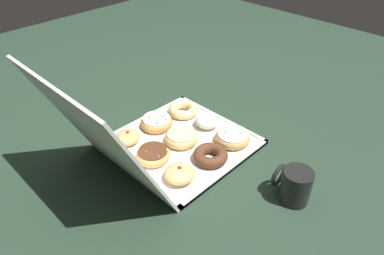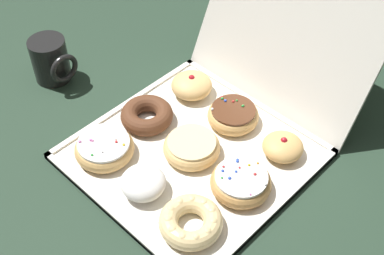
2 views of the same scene
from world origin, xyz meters
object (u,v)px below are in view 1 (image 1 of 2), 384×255
(glazed_ring_donut_4, at_px, (183,138))
(cruller_donut_2, at_px, (183,109))
(sprinkle_donut_5, at_px, (157,122))
(powdered_filled_donut_1, at_px, (206,120))
(sprinkle_donut_7, at_px, (154,155))
(coffee_mug, at_px, (295,185))
(jelly_filled_donut_6, at_px, (180,174))
(sprinkle_donut_0, at_px, (233,137))
(jelly_filled_donut_8, at_px, (128,137))
(chocolate_cake_ring_donut_3, at_px, (210,155))
(donut_box, at_px, (182,143))

(glazed_ring_donut_4, bearing_deg, cruller_donut_2, -44.83)
(glazed_ring_donut_4, distance_m, sprinkle_donut_5, 0.13)
(powdered_filled_donut_1, bearing_deg, cruller_donut_2, 1.25)
(sprinkle_donut_5, relative_size, sprinkle_donut_7, 1.06)
(glazed_ring_donut_4, height_order, coffee_mug, coffee_mug)
(cruller_donut_2, relative_size, sprinkle_donut_5, 0.99)
(powdered_filled_donut_1, relative_size, jelly_filled_donut_6, 0.93)
(jelly_filled_donut_6, bearing_deg, sprinkle_donut_0, -89.25)
(glazed_ring_donut_4, relative_size, sprinkle_donut_7, 1.05)
(powdered_filled_donut_1, xyz_separation_m, jelly_filled_donut_8, (0.13, 0.26, -0.00))
(powdered_filled_donut_1, xyz_separation_m, coffee_mug, (-0.41, 0.08, 0.02))
(sprinkle_donut_5, xyz_separation_m, sprinkle_donut_7, (-0.13, 0.13, -0.00))
(sprinkle_donut_5, xyz_separation_m, jelly_filled_donut_8, (0.00, 0.13, -0.00))
(chocolate_cake_ring_donut_3, bearing_deg, donut_box, -0.19)
(glazed_ring_donut_4, height_order, sprinkle_donut_7, sprinkle_donut_7)
(cruller_donut_2, relative_size, jelly_filled_donut_6, 1.25)
(cruller_donut_2, bearing_deg, jelly_filled_donut_6, 133.80)
(sprinkle_donut_0, relative_size, cruller_donut_2, 1.04)
(sprinkle_donut_7, bearing_deg, donut_box, -88.01)
(chocolate_cake_ring_donut_3, xyz_separation_m, jelly_filled_donut_6, (0.01, 0.13, 0.01))
(coffee_mug, bearing_deg, glazed_ring_donut_4, 6.35)
(sprinkle_donut_0, bearing_deg, coffee_mug, 164.88)
(sprinkle_donut_0, relative_size, sprinkle_donut_7, 1.09)
(jelly_filled_donut_6, bearing_deg, cruller_donut_2, -46.20)
(sprinkle_donut_7, bearing_deg, chocolate_cake_ring_donut_3, -135.45)
(jelly_filled_donut_6, height_order, jelly_filled_donut_8, jelly_filled_donut_6)
(sprinkle_donut_0, bearing_deg, jelly_filled_donut_6, 90.75)
(donut_box, distance_m, jelly_filled_donut_8, 0.18)
(donut_box, distance_m, glazed_ring_donut_4, 0.02)
(powdered_filled_donut_1, distance_m, chocolate_cake_ring_donut_3, 0.19)
(donut_box, xyz_separation_m, sprinkle_donut_7, (-0.00, 0.13, 0.02))
(glazed_ring_donut_4, bearing_deg, sprinkle_donut_7, 89.88)
(cruller_donut_2, distance_m, sprinkle_donut_5, 0.13)
(powdered_filled_donut_1, bearing_deg, glazed_ring_donut_4, 94.22)
(sprinkle_donut_0, distance_m, sprinkle_donut_7, 0.27)
(sprinkle_donut_0, bearing_deg, powdered_filled_donut_1, -3.25)
(powdered_filled_donut_1, bearing_deg, jelly_filled_donut_6, 116.74)
(sprinkle_donut_7, distance_m, coffee_mug, 0.43)
(donut_box, xyz_separation_m, cruller_donut_2, (0.12, -0.13, 0.02))
(sprinkle_donut_0, height_order, glazed_ring_donut_4, sprinkle_donut_0)
(sprinkle_donut_0, xyz_separation_m, jelly_filled_donut_6, (-0.00, 0.25, 0.00))
(chocolate_cake_ring_donut_3, xyz_separation_m, sprinkle_donut_5, (0.26, -0.00, 0.00))
(cruller_donut_2, bearing_deg, powdered_filled_donut_1, -178.75)
(glazed_ring_donut_4, distance_m, jelly_filled_donut_8, 0.19)
(donut_box, relative_size, coffee_mug, 4.03)
(cruller_donut_2, height_order, coffee_mug, coffee_mug)
(powdered_filled_donut_1, distance_m, cruller_donut_2, 0.12)
(sprinkle_donut_7, bearing_deg, jelly_filled_donut_6, 177.86)
(sprinkle_donut_0, xyz_separation_m, glazed_ring_donut_4, (0.12, 0.12, -0.00))
(glazed_ring_donut_4, bearing_deg, powdered_filled_donut_1, -85.78)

